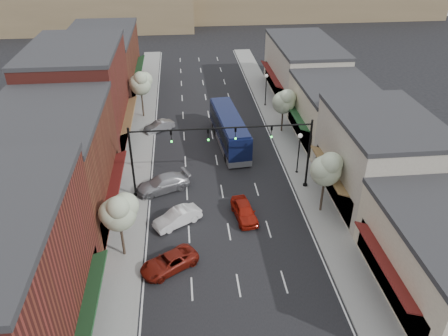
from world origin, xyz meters
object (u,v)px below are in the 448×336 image
object	(u,v)px
tree_right_near	(327,168)
coach_bus	(229,129)
signal_mast_left	(158,151)
red_hatchback	(244,211)
parked_car_c	(163,184)
parked_car_b	(177,217)
tree_right_far	(284,101)
tree_left_near	(119,211)
lamp_post_far	(266,85)
parked_car_a	(169,262)
lamp_post_near	(299,147)
parked_car_e	(159,126)
tree_left_far	(141,83)
signal_mast_right	(284,145)

from	to	relation	value
tree_right_near	coach_bus	bearing A→B (deg)	115.93
signal_mast_left	red_hatchback	size ratio (longest dim) A/B	1.99
parked_car_c	signal_mast_left	bearing A→B (deg)	-29.78
signal_mast_left	parked_car_b	size ratio (longest dim) A/B	1.99
tree_right_far	tree_left_near	distance (m)	25.99
signal_mast_left	lamp_post_far	size ratio (longest dim) A/B	1.85
parked_car_a	lamp_post_near	bearing A→B (deg)	102.49
parked_car_b	parked_car_a	bearing A→B (deg)	-38.10
lamp_post_far	parked_car_a	size ratio (longest dim) A/B	1.02
lamp_post_near	coach_bus	world-z (taller)	lamp_post_near
tree_right_near	tree_left_near	size ratio (longest dim) A/B	1.05
tree_right_far	coach_bus	distance (m)	7.36
coach_bus	parked_car_e	world-z (taller)	coach_bus
red_hatchback	parked_car_a	size ratio (longest dim) A/B	0.95
signal_mast_left	coach_bus	size ratio (longest dim) A/B	0.71
tree_right_near	tree_left_far	xyz separation A→B (m)	(-16.60, 22.00, 0.15)
parked_car_b	parked_car_c	world-z (taller)	parked_car_c
tree_right_far	parked_car_c	distance (m)	18.12
signal_mast_right	tree_left_near	xyz separation A→B (m)	(-13.87, -8.05, -0.40)
tree_right_near	tree_left_far	world-z (taller)	tree_left_far
tree_right_far	parked_car_c	bearing A→B (deg)	-141.10
signal_mast_left	tree_left_far	size ratio (longest dim) A/B	1.34
signal_mast_right	tree_left_far	world-z (taller)	signal_mast_right
signal_mast_left	tree_right_far	size ratio (longest dim) A/B	1.51
parked_car_c	parked_car_e	xyz separation A→B (m)	(-0.67, 12.99, -0.14)
signal_mast_right	red_hatchback	bearing A→B (deg)	-134.31
signal_mast_left	parked_car_b	distance (m)	6.18
signal_mast_right	signal_mast_left	world-z (taller)	same
coach_bus	tree_right_near	bearing A→B (deg)	-69.35
signal_mast_right	coach_bus	world-z (taller)	signal_mast_right
signal_mast_left	parked_car_b	world-z (taller)	signal_mast_left
tree_right_far	coach_bus	bearing A→B (deg)	-159.90
tree_right_far	tree_left_far	size ratio (longest dim) A/B	0.89
tree_left_near	parked_car_e	size ratio (longest dim) A/B	1.54
lamp_post_far	tree_left_near	bearing A→B (deg)	-119.78
lamp_post_near	parked_car_b	world-z (taller)	lamp_post_near
coach_bus	parked_car_a	world-z (taller)	coach_bus
parked_car_b	parked_car_c	distance (m)	5.46
tree_right_near	lamp_post_near	xyz separation A→B (m)	(-0.55, 6.56, -1.45)
parked_car_c	parked_car_e	world-z (taller)	parked_car_c
parked_car_a	parked_car_c	distance (m)	10.57
tree_right_near	lamp_post_far	bearing A→B (deg)	91.30
tree_left_far	lamp_post_far	xyz separation A→B (m)	(16.05, 2.06, -1.60)
tree_left_far	tree_right_near	bearing A→B (deg)	-52.96
tree_left_far	parked_car_c	xyz separation A→B (m)	(2.73, -17.19, -3.85)
signal_mast_right	tree_right_near	distance (m)	4.89
tree_left_near	tree_right_far	bearing A→B (deg)	50.31
tree_left_near	lamp_post_far	bearing A→B (deg)	60.22
tree_left_near	signal_mast_right	bearing A→B (deg)	30.14
tree_right_far	parked_car_b	world-z (taller)	tree_right_far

